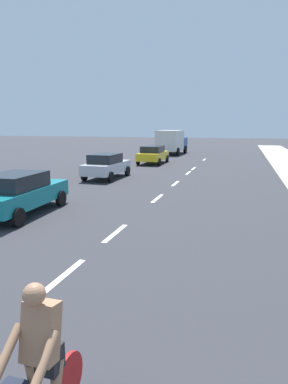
{
  "coord_description": "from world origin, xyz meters",
  "views": [
    {
      "loc": [
        3.66,
        3.43,
        3.26
      ],
      "look_at": [
        0.56,
        13.67,
        1.1
      ],
      "focal_mm": 30.47,
      "sensor_mm": 36.0,
      "label": 1
    }
  ],
  "objects_px": {
    "parked_car_teal": "(18,192)",
    "parked_car_silver": "(106,165)",
    "delivery_truck": "(172,141)",
    "cyclist": "(33,378)",
    "parked_car_yellow": "(153,154)"
  },
  "relations": [
    {
      "from": "parked_car_teal",
      "to": "parked_car_silver",
      "type": "bearing_deg",
      "value": 88.66
    },
    {
      "from": "delivery_truck",
      "to": "cyclist",
      "type": "bearing_deg",
      "value": -77.38
    },
    {
      "from": "parked_car_yellow",
      "to": "delivery_truck",
      "type": "bearing_deg",
      "value": 92.63
    },
    {
      "from": "cyclist",
      "to": "parked_car_yellow",
      "type": "relative_size",
      "value": 0.41
    },
    {
      "from": "cyclist",
      "to": "delivery_truck",
      "type": "distance_m",
      "value": 36.5
    },
    {
      "from": "parked_car_silver",
      "to": "parked_car_teal",
      "type": "bearing_deg",
      "value": -87.35
    },
    {
      "from": "parked_car_yellow",
      "to": "delivery_truck",
      "type": "xyz_separation_m",
      "value": [
        -0.55,
        10.33,
        0.66
      ]
    },
    {
      "from": "parked_car_teal",
      "to": "parked_car_yellow",
      "type": "distance_m",
      "value": 17.9
    },
    {
      "from": "delivery_truck",
      "to": "parked_car_silver",
      "type": "bearing_deg",
      "value": -87.59
    },
    {
      "from": "cyclist",
      "to": "delivery_truck",
      "type": "relative_size",
      "value": 0.29
    },
    {
      "from": "cyclist",
      "to": "delivery_truck",
      "type": "xyz_separation_m",
      "value": [
        -6.34,
        35.94,
        0.67
      ]
    },
    {
      "from": "parked_car_silver",
      "to": "parked_car_yellow",
      "type": "xyz_separation_m",
      "value": [
        0.62,
        8.95,
        0.0
      ]
    },
    {
      "from": "parked_car_teal",
      "to": "delivery_truck",
      "type": "relative_size",
      "value": 0.7
    },
    {
      "from": "parked_car_silver",
      "to": "parked_car_yellow",
      "type": "relative_size",
      "value": 0.93
    },
    {
      "from": "parked_car_teal",
      "to": "delivery_truck",
      "type": "height_order",
      "value": "delivery_truck"
    }
  ]
}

